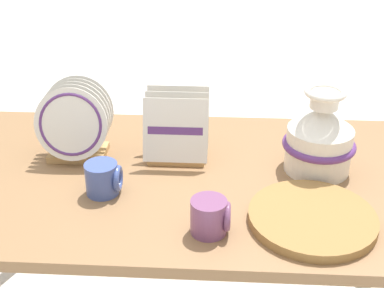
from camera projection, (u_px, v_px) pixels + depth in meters
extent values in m
cube|color=olive|center=(192.00, 180.00, 1.67)|extent=(1.57, 0.86, 0.03)
cylinder|color=olive|center=(19.00, 195.00, 2.20)|extent=(0.06, 0.06, 0.64)
cylinder|color=olive|center=(382.00, 207.00, 2.12)|extent=(0.06, 0.06, 0.64)
cylinder|color=white|center=(318.00, 149.00, 1.66)|extent=(0.20, 0.20, 0.14)
cone|color=white|center=(322.00, 118.00, 1.60)|extent=(0.20, 0.20, 0.07)
cylinder|color=white|center=(325.00, 100.00, 1.58)|extent=(0.09, 0.09, 0.05)
torus|color=white|center=(326.00, 92.00, 1.57)|extent=(0.13, 0.13, 0.02)
torus|color=#60337A|center=(319.00, 144.00, 1.65)|extent=(0.23, 0.23, 0.02)
cube|color=tan|center=(79.00, 152.00, 1.76)|extent=(0.18, 0.12, 0.02)
cylinder|color=tan|center=(62.00, 132.00, 1.79)|extent=(0.01, 0.01, 0.08)
cylinder|color=tan|center=(100.00, 133.00, 1.78)|extent=(0.01, 0.01, 0.08)
cylinder|color=white|center=(71.00, 125.00, 1.66)|extent=(0.23, 0.07, 0.22)
torus|color=#5B3375|center=(70.00, 125.00, 1.66)|extent=(0.20, 0.07, 0.20)
cylinder|color=white|center=(73.00, 121.00, 1.68)|extent=(0.23, 0.07, 0.22)
cylinder|color=white|center=(75.00, 118.00, 1.70)|extent=(0.23, 0.07, 0.22)
cylinder|color=white|center=(77.00, 114.00, 1.72)|extent=(0.23, 0.07, 0.22)
cylinder|color=white|center=(79.00, 111.00, 1.75)|extent=(0.23, 0.07, 0.22)
cube|color=tan|center=(177.00, 154.00, 1.75)|extent=(0.18, 0.12, 0.02)
cylinder|color=tan|center=(159.00, 134.00, 1.77)|extent=(0.01, 0.01, 0.08)
cylinder|color=tan|center=(197.00, 135.00, 1.77)|extent=(0.01, 0.01, 0.08)
cube|color=white|center=(175.00, 131.00, 1.65)|extent=(0.20, 0.06, 0.20)
cube|color=white|center=(177.00, 123.00, 1.70)|extent=(0.20, 0.06, 0.20)
cube|color=white|center=(178.00, 117.00, 1.74)|extent=(0.20, 0.06, 0.20)
cube|color=#5B3375|center=(175.00, 131.00, 1.65)|extent=(0.17, 0.01, 0.02)
cylinder|color=olive|center=(312.00, 221.00, 1.44)|extent=(0.35, 0.35, 0.01)
cylinder|color=olive|center=(312.00, 218.00, 1.44)|extent=(0.35, 0.35, 0.01)
cylinder|color=olive|center=(313.00, 215.00, 1.43)|extent=(0.35, 0.35, 0.01)
cylinder|color=#7A4770|center=(209.00, 216.00, 1.39)|extent=(0.10, 0.10, 0.10)
torus|color=#7A4770|center=(227.00, 216.00, 1.38)|extent=(0.02, 0.08, 0.08)
cylinder|color=#42569E|center=(102.00, 179.00, 1.55)|extent=(0.10, 0.10, 0.10)
torus|color=#42569E|center=(118.00, 179.00, 1.55)|extent=(0.02, 0.08, 0.08)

